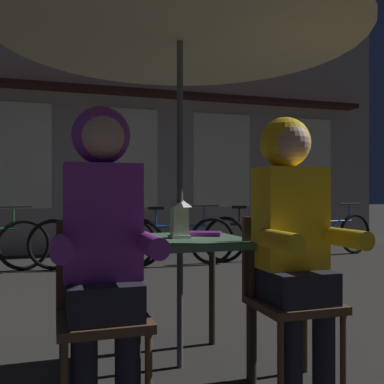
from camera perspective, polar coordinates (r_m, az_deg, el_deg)
name	(u,v)px	position (r m, az deg, el deg)	size (l,w,h in m)	color
ground_plane	(180,367)	(2.71, -1.58, -21.71)	(60.00, 60.00, 0.00)	#2D2B28
cafe_table	(180,256)	(2.55, -1.57, -8.25)	(0.72, 0.72, 0.74)	#42664C
patio_umbrella	(180,8)	(2.74, -1.57, 22.66)	(2.10, 2.10, 2.31)	#4C4C51
lantern	(180,217)	(2.54, -1.60, -3.22)	(0.11, 0.11, 0.23)	white
chair_left	(102,303)	(2.13, -11.63, -13.94)	(0.40, 0.40, 0.87)	#513823
chair_right	(287,290)	(2.42, 12.18, -12.25)	(0.40, 0.40, 0.87)	#513823
person_left_hooded	(103,227)	(2.02, -11.46, -4.43)	(0.45, 0.56, 1.40)	black
person_right_hooded	(292,222)	(2.32, 12.87, -3.87)	(0.45, 0.56, 1.40)	black
shopfront_building	(123,75)	(8.18, -8.88, 14.67)	(10.00, 0.93, 6.20)	#9E9389
bicycle_third	(93,242)	(5.98, -12.68, -6.39)	(1.67, 0.28, 0.84)	black
bicycle_fourth	(176,241)	(6.06, -2.04, -6.31)	(1.68, 0.15, 0.84)	black
bicycle_fifth	(257,237)	(6.58, 8.42, -5.82)	(1.68, 0.09, 0.84)	black
bicycle_furthest	(331,234)	(7.40, 17.58, -5.18)	(1.67, 0.31, 0.84)	black
book	(204,234)	(2.68, 1.60, -5.41)	(0.20, 0.14, 0.02)	#661E7A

